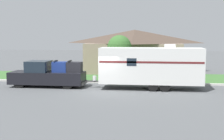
{
  "coord_description": "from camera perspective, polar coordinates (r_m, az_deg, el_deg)",
  "views": [
    {
      "loc": [
        3.75,
        -22.07,
        4.06
      ],
      "look_at": [
        0.65,
        1.36,
        1.4
      ],
      "focal_mm": 50.0,
      "sensor_mm": 36.0,
      "label": 1
    }
  ],
  "objects": [
    {
      "name": "lawn_strip",
      "position": [
        29.98,
        0.29,
        -1.33
      ],
      "size": [
        80.0,
        7.0,
        0.03
      ],
      "color": "#3D6B33",
      "rests_on": "ground_plane"
    },
    {
      "name": "mailbox",
      "position": [
        26.97,
        8.0,
        -0.28
      ],
      "size": [
        0.48,
        0.2,
        1.22
      ],
      "color": "brown",
      "rests_on": "ground_plane"
    },
    {
      "name": "ground_plane",
      "position": [
        22.75,
        -2.07,
        -3.86
      ],
      "size": [
        120.0,
        120.0,
        0.0
      ],
      "primitive_type": "plane",
      "color": "#515456"
    },
    {
      "name": "travel_trailer",
      "position": [
        23.54,
        7.14,
        0.8
      ],
      "size": [
        8.73,
        2.23,
        3.39
      ],
      "color": "black",
      "rests_on": "ground_plane"
    },
    {
      "name": "house_across_street",
      "position": [
        35.05,
        4.14,
        3.69
      ],
      "size": [
        10.88,
        8.38,
        4.65
      ],
      "color": "gray",
      "rests_on": "ground_plane"
    },
    {
      "name": "curb_strip",
      "position": [
        26.39,
        -0.71,
        -2.27
      ],
      "size": [
        80.0,
        0.3,
        0.14
      ],
      "color": "beige",
      "rests_on": "ground_plane"
    },
    {
      "name": "pickup_truck",
      "position": [
        25.02,
        -11.64,
        -0.9
      ],
      "size": [
        5.95,
        2.01,
        2.1
      ],
      "color": "black",
      "rests_on": "ground_plane"
    },
    {
      "name": "tree_in_yard",
      "position": [
        28.88,
        1.37,
        4.15
      ],
      "size": [
        2.24,
        2.24,
        4.06
      ],
      "color": "brown",
      "rests_on": "ground_plane"
    }
  ]
}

